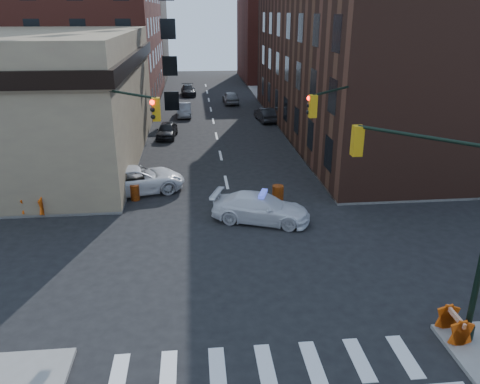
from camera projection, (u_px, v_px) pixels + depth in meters
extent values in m
plane|color=black|center=(243.00, 259.00, 20.82)|extent=(140.00, 140.00, 0.00)
cube|color=gray|center=(413.00, 107.00, 53.31)|extent=(34.00, 54.50, 0.15)
cube|color=#46261C|center=(365.00, 52.00, 40.36)|extent=(14.00, 34.00, 14.00)
cube|color=brown|center=(101.00, 26.00, 73.93)|extent=(20.00, 18.00, 16.00)
cube|color=maroon|center=(292.00, 40.00, 73.74)|extent=(16.00, 16.00, 12.00)
cylinder|color=black|center=(467.00, 332.00, 15.47)|extent=(0.44, 0.44, 0.50)
cylinder|color=black|center=(425.00, 137.00, 14.53)|extent=(3.27, 3.27, 0.12)
cube|color=#BF8C0C|center=(357.00, 141.00, 16.04)|extent=(0.35, 0.35, 1.05)
sphere|color=#FF0C05|center=(361.00, 130.00, 16.07)|extent=(0.22, 0.22, 0.22)
sphere|color=black|center=(360.00, 139.00, 16.19)|extent=(0.22, 0.22, 0.22)
sphere|color=black|center=(359.00, 148.00, 16.31)|extent=(0.22, 0.22, 0.22)
cylinder|color=black|center=(102.00, 137.00, 24.53)|extent=(0.20, 0.20, 8.00)
cylinder|color=black|center=(109.00, 202.00, 25.89)|extent=(0.44, 0.44, 0.50)
cylinder|color=black|center=(124.00, 93.00, 22.30)|extent=(3.27, 3.27, 0.12)
cube|color=#BF8C0C|center=(156.00, 109.00, 21.15)|extent=(0.35, 0.35, 1.05)
sphere|color=#FF0C05|center=(152.00, 102.00, 20.86)|extent=(0.22, 0.22, 0.22)
sphere|color=black|center=(153.00, 110.00, 20.98)|extent=(0.22, 0.22, 0.22)
sphere|color=black|center=(153.00, 117.00, 21.10)|extent=(0.22, 0.22, 0.22)
cylinder|color=black|center=(353.00, 130.00, 25.79)|extent=(0.20, 0.20, 8.00)
cylinder|color=black|center=(347.00, 194.00, 27.15)|extent=(0.44, 0.44, 0.50)
cylinder|color=black|center=(337.00, 90.00, 23.27)|extent=(3.27, 3.27, 0.12)
cube|color=#BF8C0C|center=(313.00, 106.00, 21.82)|extent=(0.35, 0.35, 1.05)
sphere|color=#FF0C05|center=(309.00, 98.00, 21.83)|extent=(0.22, 0.22, 0.22)
sphere|color=black|center=(309.00, 105.00, 21.95)|extent=(0.22, 0.22, 0.22)
sphere|color=black|center=(308.00, 112.00, 22.07)|extent=(0.22, 0.22, 0.22)
cylinder|color=black|center=(292.00, 109.00, 45.11)|extent=(0.24, 0.24, 2.60)
sphere|color=#934A15|center=(292.00, 88.00, 44.37)|extent=(3.00, 3.00, 3.00)
cylinder|color=black|center=(277.00, 95.00, 52.53)|extent=(0.24, 0.24, 2.60)
sphere|color=#934A15|center=(278.00, 77.00, 51.79)|extent=(3.00, 3.00, 3.00)
imported|color=white|center=(261.00, 208.00, 24.30)|extent=(5.50, 3.64, 1.48)
imported|color=white|center=(137.00, 180.00, 28.19)|extent=(6.27, 4.09, 1.60)
imported|color=black|center=(167.00, 130.00, 40.48)|extent=(1.91, 4.01, 1.32)
imported|color=gray|center=(184.00, 110.00, 48.64)|extent=(1.52, 4.11, 1.34)
imported|color=black|center=(188.00, 90.00, 60.88)|extent=(2.07, 4.53, 1.29)
imported|color=black|center=(266.00, 114.00, 46.53)|extent=(1.88, 4.26, 1.36)
imported|color=gray|center=(231.00, 98.00, 55.28)|extent=(1.83, 4.30, 1.45)
imported|color=black|center=(54.00, 176.00, 28.09)|extent=(0.78, 0.64, 1.83)
imported|color=black|center=(66.00, 187.00, 26.32)|extent=(1.02, 0.88, 1.80)
imported|color=#212432|center=(68.00, 175.00, 28.44)|extent=(0.97, 1.03, 1.71)
cylinder|color=#E43F0A|center=(278.00, 195.00, 26.42)|extent=(0.73, 0.73, 1.15)
cylinder|color=#DC640A|center=(135.00, 192.00, 27.13)|extent=(0.59, 0.59, 0.93)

